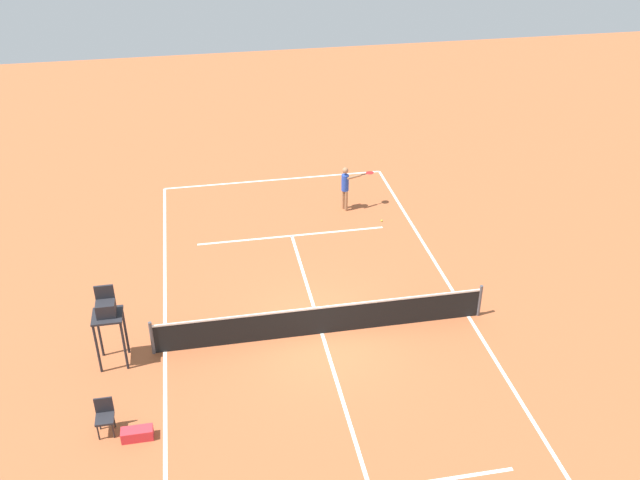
{
  "coord_description": "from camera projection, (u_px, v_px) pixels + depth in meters",
  "views": [
    {
      "loc": [
        3.14,
        16.34,
        12.94
      ],
      "look_at": [
        -0.69,
        -3.98,
        0.8
      ],
      "focal_mm": 40.14,
      "sensor_mm": 36.0,
      "label": 1
    }
  ],
  "objects": [
    {
      "name": "equipment_bag",
      "position": [
        137.0,
        434.0,
        17.27
      ],
      "size": [
        0.76,
        0.32,
        0.3
      ],
      "primitive_type": "cube",
      "color": "red",
      "rests_on": "ground"
    },
    {
      "name": "umpire_chair",
      "position": [
        107.0,
        314.0,
        19.0
      ],
      "size": [
        0.8,
        0.8,
        2.41
      ],
      "color": "#232328",
      "rests_on": "ground"
    },
    {
      "name": "player_serving",
      "position": [
        346.0,
        184.0,
        27.06
      ],
      "size": [
        1.33,
        0.57,
        1.76
      ],
      "rotation": [
        0.0,
        0.0,
        1.92
      ],
      "color": "#9E704C",
      "rests_on": "ground"
    },
    {
      "name": "tennis_ball",
      "position": [
        382.0,
        221.0,
        26.72
      ],
      "size": [
        0.07,
        0.07,
        0.07
      ],
      "primitive_type": "sphere",
      "color": "#CCE033",
      "rests_on": "ground"
    },
    {
      "name": "ground_plane",
      "position": [
        322.0,
        333.0,
        20.9
      ],
      "size": [
        60.0,
        60.0,
        0.0
      ],
      "primitive_type": "plane",
      "color": "#AD5933"
    },
    {
      "name": "tennis_net",
      "position": [
        322.0,
        320.0,
        20.65
      ],
      "size": [
        9.73,
        0.1,
        1.07
      ],
      "color": "#4C4C51",
      "rests_on": "ground"
    },
    {
      "name": "court_lines",
      "position": [
        322.0,
        333.0,
        20.9
      ],
      "size": [
        9.13,
        21.19,
        0.01
      ],
      "color": "white",
      "rests_on": "ground"
    },
    {
      "name": "courtside_chair_near",
      "position": [
        105.0,
        415.0,
        17.28
      ],
      "size": [
        0.44,
        0.46,
        0.95
      ],
      "color": "#262626",
      "rests_on": "ground"
    }
  ]
}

